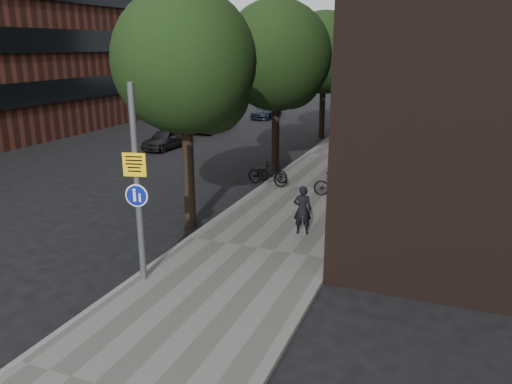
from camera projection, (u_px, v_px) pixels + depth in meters
The scene contains 15 objects.
ground at pixel (197, 303), 11.60m from camera, with size 120.00×120.00×0.00m, color black.
sidewalk at pixel (317, 190), 20.42m from camera, with size 4.50×60.00×0.12m, color #64625D.
curb_edge at pixel (265, 184), 21.21m from camera, with size 0.15×60.00×0.13m, color slate.
street_tree_near at pixel (189, 67), 15.17m from camera, with size 4.40×4.40×7.50m.
street_tree_mid at pixel (279, 60), 22.77m from camera, with size 5.00×5.00×7.80m.
street_tree_far at pixel (326, 56), 30.80m from camera, with size 5.00×5.00×7.80m.
signpost at pixel (137, 185), 11.87m from camera, with size 0.55×0.16×4.85m.
pedestrian at pixel (302, 210), 15.34m from camera, with size 0.56×0.37×1.54m, color black.
parked_bike_facade_near at pixel (346, 188), 18.88m from camera, with size 0.57×1.64×0.86m, color black.
parked_bike_facade_far at pixel (334, 184), 19.22m from camera, with size 0.45×1.58×0.95m, color black.
parked_bike_curb_near at pixel (268, 174), 20.75m from camera, with size 0.64×1.84×0.97m, color black.
parked_bike_curb_far at pixel (272, 172), 21.23m from camera, with size 0.41×1.47×0.88m, color black.
parked_car_near at pixel (166, 139), 28.64m from camera, with size 1.37×3.40×1.16m, color black.
parked_car_mid at pixel (213, 122), 34.19m from camera, with size 1.38×3.97×1.31m, color #522017.
parked_car_far at pixel (267, 111), 40.71m from camera, with size 1.56×3.85×1.12m, color #19222E.
Camera 1 is at (5.06, -9.17, 5.77)m, focal length 35.00 mm.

